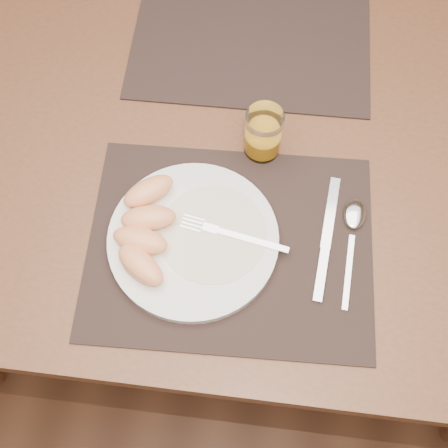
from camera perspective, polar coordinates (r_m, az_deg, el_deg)
ground at (r=1.67m, az=0.99°, el=-5.17°), size 5.00×5.00×0.00m
table at (r=1.07m, az=1.55°, el=6.93°), size 1.40×0.90×0.75m
placemat_near at (r=0.89m, az=0.63°, el=-2.19°), size 0.46×0.37×0.00m
placemat_far at (r=1.14m, az=2.83°, el=18.64°), size 0.46×0.36×0.00m
plate at (r=0.89m, az=-3.14°, el=-1.56°), size 0.27×0.27×0.02m
plate_dressing at (r=0.88m, az=-1.15°, el=-0.96°), size 0.17×0.17×0.00m
fork at (r=0.88m, az=0.11°, el=-0.88°), size 0.17×0.05×0.00m
knife at (r=0.90m, az=10.23°, el=-2.40°), size 0.04×0.22×0.01m
spoon at (r=0.92m, az=13.04°, el=0.20°), size 0.04×0.19×0.01m
juice_glass at (r=0.94m, az=4.00°, el=9.02°), size 0.06×0.06×0.09m
grapefruit_wedges at (r=0.87m, az=-8.07°, el=-0.41°), size 0.10×0.21×0.03m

